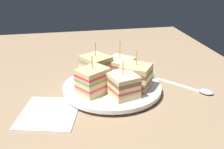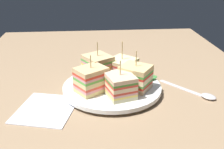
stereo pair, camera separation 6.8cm
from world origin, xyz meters
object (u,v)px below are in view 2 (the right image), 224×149
object	(u,v)px
sandwich_wedge_2	(98,67)
spoon	(200,94)
napkin	(46,109)
sandwich_wedge_1	(122,68)
sandwich_wedge_0	(135,77)
sandwich_wedge_4	(120,86)
plate	(112,88)
sandwich_wedge_3	(91,80)

from	to	relation	value
sandwich_wedge_2	spoon	xyz separation A→B (cm)	(-8.61, -24.88, -4.53)
sandwich_wedge_2	napkin	world-z (taller)	sandwich_wedge_2
sandwich_wedge_1	napkin	distance (cm)	22.73
sandwich_wedge_0	sandwich_wedge_4	world-z (taller)	sandwich_wedge_0
plate	sandwich_wedge_3	size ratio (longest dim) A/B	2.68
sandwich_wedge_3	plate	bearing A→B (deg)	-5.89
sandwich_wedge_3	spoon	bearing A→B (deg)	-36.39
plate	sandwich_wedge_1	bearing A→B (deg)	-31.37
sandwich_wedge_3	sandwich_wedge_0	bearing A→B (deg)	-29.74
sandwich_wedge_0	sandwich_wedge_4	size ratio (longest dim) A/B	1.09
sandwich_wedge_2	sandwich_wedge_4	size ratio (longest dim) A/B	1.13
sandwich_wedge_3	napkin	bearing A→B (deg)	170.40
sandwich_wedge_2	sandwich_wedge_4	bearing A→B (deg)	-8.04
sandwich_wedge_1	napkin	size ratio (longest dim) A/B	0.72
sandwich_wedge_1	sandwich_wedge_2	world-z (taller)	same
sandwich_wedge_1	sandwich_wedge_2	size ratio (longest dim) A/B	1.00
sandwich_wedge_1	sandwich_wedge_4	world-z (taller)	sandwich_wedge_1
sandwich_wedge_0	spoon	distance (cm)	16.74
sandwich_wedge_1	sandwich_wedge_3	size ratio (longest dim) A/B	1.07
sandwich_wedge_4	spoon	bearing A→B (deg)	-101.17
sandwich_wedge_0	sandwich_wedge_2	size ratio (longest dim) A/B	0.97
plate	sandwich_wedge_2	world-z (taller)	sandwich_wedge_2
sandwich_wedge_1	napkin	xyz separation A→B (cm)	(-12.50, 18.54, -4.07)
sandwich_wedge_0	sandwich_wedge_1	size ratio (longest dim) A/B	0.97
sandwich_wedge_2	napkin	xyz separation A→B (cm)	(-12.34, 12.19, -4.67)
sandwich_wedge_0	plate	bearing A→B (deg)	16.32
sandwich_wedge_2	sandwich_wedge_3	size ratio (longest dim) A/B	1.08
plate	sandwich_wedge_4	bearing A→B (deg)	-166.67
sandwich_wedge_2	spoon	world-z (taller)	sandwich_wedge_2
plate	sandwich_wedge_2	distance (cm)	7.00
sandwich_wedge_1	plate	bearing A→B (deg)	10.75
sandwich_wedge_0	spoon	world-z (taller)	sandwich_wedge_0
sandwich_wedge_4	sandwich_wedge_0	bearing A→B (deg)	-64.52
sandwich_wedge_1	spoon	world-z (taller)	sandwich_wedge_1
plate	sandwich_wedge_1	world-z (taller)	sandwich_wedge_1
sandwich_wedge_2	napkin	bearing A→B (deg)	-76.56
sandwich_wedge_1	sandwich_wedge_4	xyz separation A→B (cm)	(-10.67, 1.69, 0.12)
sandwich_wedge_4	napkin	world-z (taller)	sandwich_wedge_4
sandwich_wedge_4	sandwich_wedge_2	bearing A→B (deg)	7.34
sandwich_wedge_3	sandwich_wedge_4	bearing A→B (deg)	-58.38
plate	sandwich_wedge_3	world-z (taller)	sandwich_wedge_3
sandwich_wedge_3	sandwich_wedge_4	size ratio (longest dim) A/B	1.05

